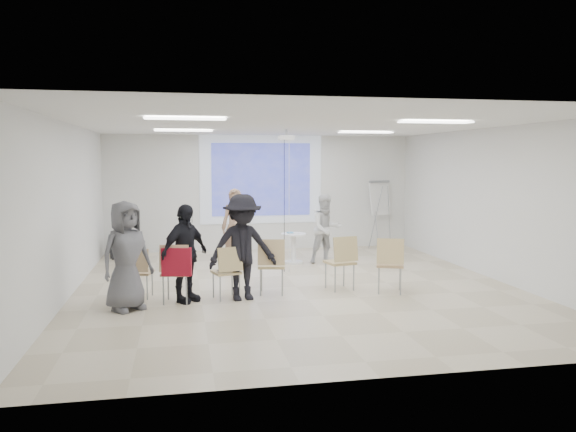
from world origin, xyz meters
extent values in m
cube|color=beige|center=(0.00, 0.00, -0.05)|extent=(8.00, 9.00, 0.10)
cube|color=white|center=(0.00, 0.00, 3.05)|extent=(8.00, 9.00, 0.10)
cube|color=silver|center=(0.00, 4.55, 1.50)|extent=(8.00, 0.10, 3.00)
cube|color=silver|center=(-4.05, 0.00, 1.50)|extent=(0.10, 9.00, 3.00)
cube|color=silver|center=(4.05, 0.00, 1.50)|extent=(0.10, 9.00, 3.00)
cube|color=silver|center=(0.00, 4.49, 1.85)|extent=(3.20, 0.01, 2.30)
cube|color=#3743BD|center=(0.00, 4.47, 1.85)|extent=(2.60, 0.01, 1.90)
cylinder|color=white|center=(0.43, 2.36, 0.02)|extent=(0.43, 0.43, 0.05)
cylinder|color=white|center=(0.43, 2.36, 0.34)|extent=(0.12, 0.12, 0.62)
cylinder|color=white|center=(0.43, 2.36, 0.67)|extent=(0.58, 0.58, 0.04)
cube|color=white|center=(0.48, 2.33, 0.69)|extent=(0.21, 0.17, 0.01)
cube|color=#429DC7|center=(0.36, 2.42, 0.70)|extent=(0.14, 0.19, 0.01)
imported|color=#9F7A61|center=(-0.91, 2.18, 0.98)|extent=(0.83, 0.68, 1.97)
imported|color=silver|center=(1.18, 2.27, 0.87)|extent=(0.96, 0.83, 1.75)
cube|color=white|center=(-0.73, 2.43, 1.30)|extent=(0.07, 0.12, 0.04)
cube|color=white|center=(1.00, 2.52, 1.18)|extent=(0.07, 0.14, 0.04)
cube|color=tan|center=(-2.80, -0.31, 0.44)|extent=(0.48, 0.48, 0.04)
cube|color=tan|center=(-2.84, -0.50, 0.68)|extent=(0.42, 0.17, 0.39)
cylinder|color=gray|center=(-3.00, -0.43, 0.21)|extent=(0.03, 0.03, 0.43)
cylinder|color=gray|center=(-2.67, -0.50, 0.21)|extent=(0.03, 0.03, 0.43)
cylinder|color=#92959A|center=(-2.93, -0.11, 0.21)|extent=(0.03, 0.03, 0.43)
cylinder|color=gray|center=(-2.61, -0.18, 0.21)|extent=(0.03, 0.03, 0.43)
cube|color=tan|center=(-2.18, -0.75, 0.50)|extent=(0.54, 0.54, 0.04)
cube|color=tan|center=(-2.22, -0.97, 0.77)|extent=(0.47, 0.18, 0.44)
cylinder|color=gray|center=(-2.40, -0.90, 0.24)|extent=(0.03, 0.03, 0.49)
cylinder|color=#919499|center=(-2.03, -0.97, 0.24)|extent=(0.03, 0.03, 0.49)
cylinder|color=#93959B|center=(-2.32, -0.53, 0.24)|extent=(0.03, 0.03, 0.49)
cylinder|color=#969A9E|center=(-1.96, -0.60, 0.24)|extent=(0.03, 0.03, 0.49)
cube|color=tan|center=(-1.35, -0.65, 0.46)|extent=(0.53, 0.53, 0.04)
cube|color=tan|center=(-1.30, -0.85, 0.71)|extent=(0.43, 0.20, 0.41)
cylinder|color=#979A9F|center=(-1.47, -0.87, 0.22)|extent=(0.03, 0.03, 0.45)
cylinder|color=gray|center=(-1.14, -0.77, 0.22)|extent=(0.03, 0.03, 0.45)
cylinder|color=gray|center=(-1.57, -0.53, 0.22)|extent=(0.03, 0.03, 0.45)
cylinder|color=gray|center=(-1.23, -0.44, 0.22)|extent=(0.03, 0.03, 0.45)
cube|color=tan|center=(-0.53, -0.45, 0.50)|extent=(0.55, 0.55, 0.04)
cube|color=tan|center=(-0.58, -0.66, 0.78)|extent=(0.48, 0.18, 0.44)
cylinder|color=#93959B|center=(-0.75, -0.60, 0.24)|extent=(0.03, 0.03, 0.49)
cylinder|color=gray|center=(-0.38, -0.67, 0.24)|extent=(0.03, 0.03, 0.49)
cylinder|color=#909498|center=(-0.68, -0.23, 0.24)|extent=(0.03, 0.03, 0.49)
cylinder|color=gray|center=(-0.31, -0.30, 0.24)|extent=(0.03, 0.03, 0.49)
cube|color=tan|center=(0.74, -0.36, 0.50)|extent=(0.55, 0.55, 0.04)
cube|color=tan|center=(0.78, -0.58, 0.78)|extent=(0.48, 0.19, 0.44)
cylinder|color=gray|center=(0.59, -0.58, 0.24)|extent=(0.03, 0.03, 0.49)
cylinder|color=gray|center=(0.96, -0.51, 0.24)|extent=(0.03, 0.03, 0.49)
cylinder|color=#919599|center=(0.51, -0.21, 0.24)|extent=(0.03, 0.03, 0.49)
cylinder|color=gray|center=(0.88, -0.14, 0.24)|extent=(0.03, 0.03, 0.49)
cube|color=tan|center=(1.55, -0.75, 0.50)|extent=(0.60, 0.60, 0.04)
cube|color=#D1B479|center=(1.47, -0.96, 0.78)|extent=(0.47, 0.25, 0.44)
cylinder|color=gray|center=(1.31, -0.86, 0.24)|extent=(0.03, 0.03, 0.49)
cylinder|color=#95999E|center=(1.66, -0.99, 0.24)|extent=(0.03, 0.03, 0.49)
cylinder|color=gray|center=(1.44, -0.51, 0.24)|extent=(0.03, 0.03, 0.49)
cylinder|color=#93969B|center=(1.79, -0.64, 0.24)|extent=(0.03, 0.03, 0.49)
cube|color=maroon|center=(-2.18, -0.97, 0.72)|extent=(0.49, 0.20, 0.46)
imported|color=black|center=(-1.35, -0.63, 0.49)|extent=(0.39, 0.33, 0.03)
imported|color=black|center=(-2.04, -0.75, 0.94)|extent=(1.24, 1.22, 1.88)
imported|color=black|center=(-1.08, -0.78, 1.01)|extent=(1.41, 0.91, 2.03)
imported|color=slate|center=(-2.95, -1.08, 0.97)|extent=(1.13, 1.06, 1.94)
cylinder|color=gray|center=(2.97, 3.97, 0.84)|extent=(0.36, 0.09, 1.66)
cylinder|color=#96989E|center=(3.41, 4.13, 0.84)|extent=(0.24, 0.29, 1.66)
cylinder|color=#95989E|center=(3.09, 4.33, 0.84)|extent=(0.15, 0.36, 1.66)
cube|color=silver|center=(3.16, 4.16, 1.36)|extent=(0.68, 0.41, 0.93)
cube|color=gray|center=(3.14, 4.19, 1.78)|extent=(0.65, 0.29, 0.06)
cube|color=black|center=(-3.47, 3.69, 0.27)|extent=(0.57, 0.51, 0.48)
cube|color=#919399|center=(-3.47, 3.69, 0.61)|extent=(0.41, 0.38, 0.21)
cylinder|color=black|center=(-3.69, 3.62, 0.03)|extent=(0.07, 0.07, 0.06)
cylinder|color=black|center=(-3.33, 3.50, 0.03)|extent=(0.07, 0.07, 0.06)
cylinder|color=black|center=(-3.60, 3.89, 0.03)|extent=(0.07, 0.07, 0.06)
cylinder|color=black|center=(-3.24, 3.77, 0.03)|extent=(0.07, 0.07, 0.06)
cube|color=white|center=(0.10, 1.50, 2.82)|extent=(0.30, 0.25, 0.10)
cylinder|color=gray|center=(0.10, 1.50, 2.93)|extent=(0.04, 0.04, 0.14)
cylinder|color=black|center=(0.04, 1.42, 1.39)|extent=(0.01, 0.01, 2.77)
cylinder|color=white|center=(0.14, 1.40, 1.39)|extent=(0.01, 0.01, 2.77)
cube|color=white|center=(-2.00, 2.00, 2.97)|extent=(1.20, 0.30, 0.02)
cube|color=white|center=(2.00, 2.00, 2.97)|extent=(1.20, 0.30, 0.02)
cube|color=white|center=(-2.00, -1.50, 2.97)|extent=(1.20, 0.30, 0.02)
cube|color=white|center=(2.00, -1.50, 2.97)|extent=(1.20, 0.30, 0.02)
camera|label=1|loc=(-2.10, -10.08, 2.36)|focal=35.00mm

